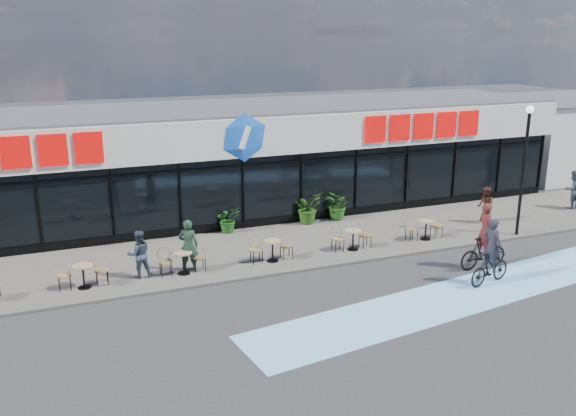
{
  "coord_description": "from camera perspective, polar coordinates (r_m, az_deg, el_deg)",
  "views": [
    {
      "loc": [
        -6.92,
        -15.27,
        7.67
      ],
      "look_at": [
        0.52,
        3.5,
        1.81
      ],
      "focal_mm": 38.0,
      "sensor_mm": 36.0,
      "label": 1
    }
  ],
  "objects": [
    {
      "name": "pedestrian_a",
      "position": [
        26.08,
        17.98,
        0.24
      ],
      "size": [
        0.82,
        0.91,
        1.52
      ],
      "primitive_type": "imported",
      "rotation": [
        0.0,
        0.0,
        -1.98
      ],
      "color": "#3F2016",
      "rests_on": "sidewalk"
    },
    {
      "name": "bistro_set_4",
      "position": [
        20.9,
        -1.55,
        -3.73
      ],
      "size": [
        1.54,
        0.62,
        0.9
      ],
      "color": "tan",
      "rests_on": "sidewalk"
    },
    {
      "name": "patron_right",
      "position": [
        19.94,
        -13.76,
        -4.21
      ],
      "size": [
        0.79,
        0.63,
        1.56
      ],
      "primitive_type": "imported",
      "rotation": [
        0.0,
        0.0,
        3.2
      ],
      "color": "#2A3542",
      "rests_on": "sidewalk"
    },
    {
      "name": "lamp_post",
      "position": [
        24.55,
        21.26,
        4.26
      ],
      "size": [
        0.28,
        0.28,
        4.97
      ],
      "color": "black",
      "rests_on": "sidewalk"
    },
    {
      "name": "ground",
      "position": [
        18.44,
        2.53,
        -8.42
      ],
      "size": [
        120.0,
        120.0,
        0.0
      ],
      "primitive_type": "plane",
      "color": "#28282B",
      "rests_on": "ground"
    },
    {
      "name": "bistro_set_3",
      "position": [
        20.12,
        -9.84,
        -4.77
      ],
      "size": [
        1.54,
        0.62,
        0.9
      ],
      "color": "tan",
      "rests_on": "sidewalk"
    },
    {
      "name": "building",
      "position": [
        26.67,
        -6.16,
        4.56
      ],
      "size": [
        30.6,
        6.57,
        4.75
      ],
      "color": "black",
      "rests_on": "ground"
    },
    {
      "name": "potted_plant_mid",
      "position": [
        24.92,
        1.86,
        0.04
      ],
      "size": [
        1.47,
        1.38,
        1.29
      ],
      "primitive_type": "imported",
      "rotation": [
        0.0,
        0.0,
        0.4
      ],
      "color": "#244814",
      "rests_on": "sidewalk"
    },
    {
      "name": "potted_plant_right",
      "position": [
        25.44,
        4.75,
        0.24
      ],
      "size": [
        1.22,
        1.32,
        1.22
      ],
      "primitive_type": "imported",
      "rotation": [
        0.0,
        0.0,
        5.0
      ],
      "color": "#235518",
      "rests_on": "sidewalk"
    },
    {
      "name": "bistro_set_5",
      "position": [
        22.08,
        5.99,
        -2.7
      ],
      "size": [
        1.54,
        0.62,
        0.9
      ],
      "color": "tan",
      "rests_on": "sidewalk"
    },
    {
      "name": "pedestrian_c",
      "position": [
        29.79,
        25.08,
        1.6
      ],
      "size": [
        0.84,
        0.65,
        1.71
      ],
      "primitive_type": "imported",
      "rotation": [
        0.0,
        0.0,
        3.15
      ],
      "color": "#303D4B",
      "rests_on": "sidewalk"
    },
    {
      "name": "bistro_set_6",
      "position": [
        23.61,
        12.65,
        -1.76
      ],
      "size": [
        1.54,
        0.62,
        0.9
      ],
      "color": "tan",
      "rests_on": "sidewalk"
    },
    {
      "name": "cyclist_a",
      "position": [
        20.13,
        18.43,
        -4.72
      ],
      "size": [
        1.84,
        0.9,
        2.16
      ],
      "color": "black",
      "rests_on": "ground"
    },
    {
      "name": "sidewalk",
      "position": [
        22.29,
        -2.2,
        -3.82
      ],
      "size": [
        44.0,
        5.0,
        0.1
      ],
      "primitive_type": "cube",
      "color": "#5B5851",
      "rests_on": "ground"
    },
    {
      "name": "cyclist_b",
      "position": [
        21.36,
        17.88,
        -3.32
      ],
      "size": [
        1.87,
        0.68,
        2.28
      ],
      "color": "black",
      "rests_on": "ground"
    },
    {
      "name": "patron_left",
      "position": [
        20.12,
        -9.3,
        -3.47
      ],
      "size": [
        0.75,
        0.64,
        1.75
      ],
      "primitive_type": "imported",
      "rotation": [
        0.0,
        0.0,
        2.73
      ],
      "color": "#1B3021",
      "rests_on": "sidewalk"
    },
    {
      "name": "bistro_set_2",
      "position": [
        19.8,
        -18.63,
        -5.77
      ],
      "size": [
        1.54,
        0.62,
        0.9
      ],
      "color": "tan",
      "rests_on": "sidewalk"
    },
    {
      "name": "potted_plant_left",
      "position": [
        23.91,
        -5.63,
        -1.04
      ],
      "size": [
        0.97,
        0.85,
        1.04
      ],
      "primitive_type": "imported",
      "rotation": [
        0.0,
        0.0,
        0.04
      ],
      "color": "#194F16",
      "rests_on": "sidewalk"
    },
    {
      "name": "neighbour_building",
      "position": [
        38.39,
        24.48,
        6.34
      ],
      "size": [
        9.2,
        7.2,
        4.11
      ],
      "color": "white",
      "rests_on": "ground"
    },
    {
      "name": "bike_lane",
      "position": [
        19.17,
        15.51,
        -8.01
      ],
      "size": [
        14.17,
        4.13,
        0.01
      ],
      "primitive_type": "cube",
      "rotation": [
        0.0,
        0.0,
        0.14
      ],
      "color": "#7BB5EA",
      "rests_on": "ground"
    }
  ]
}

